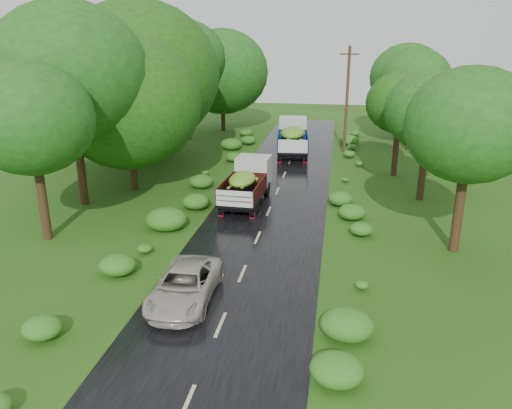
% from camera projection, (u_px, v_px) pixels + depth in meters
% --- Properties ---
extents(ground, '(120.00, 120.00, 0.00)m').
position_uv_depth(ground, '(220.00, 325.00, 17.34)').
color(ground, '#21480F').
rests_on(ground, ground).
extents(road, '(6.50, 80.00, 0.02)m').
position_uv_depth(road, '(247.00, 263.00, 22.01)').
color(road, black).
rests_on(road, ground).
extents(road_lines, '(0.12, 69.60, 0.00)m').
position_uv_depth(road_lines, '(250.00, 254.00, 22.94)').
color(road_lines, '#BFB78C').
rests_on(road_lines, road).
extents(truck_near, '(2.31, 5.94, 2.46)m').
position_uv_depth(truck_near, '(247.00, 181.00, 29.48)').
color(truck_near, black).
rests_on(truck_near, ground).
extents(truck_far, '(3.03, 6.97, 2.84)m').
position_uv_depth(truck_far, '(293.00, 136.00, 41.58)').
color(truck_far, black).
rests_on(truck_far, ground).
extents(car, '(2.25, 4.68, 1.29)m').
position_uv_depth(car, '(185.00, 285.00, 18.71)').
color(car, '#BAB2A6').
rests_on(car, road).
extents(utility_pole, '(1.54, 0.25, 8.79)m').
position_uv_depth(utility_pole, '(347.00, 99.00, 41.32)').
color(utility_pole, '#382616').
rests_on(utility_pole, ground).
extents(trees_left, '(7.66, 34.20, 9.50)m').
position_uv_depth(trees_left, '(153.00, 78.00, 37.37)').
color(trees_left, black).
rests_on(trees_left, ground).
extents(trees_right, '(5.40, 30.87, 7.53)m').
position_uv_depth(trees_right, '(418.00, 93.00, 35.89)').
color(trees_right, black).
rests_on(trees_right, ground).
extents(shrubs, '(11.90, 44.00, 0.70)m').
position_uv_depth(shrubs, '(273.00, 195.00, 30.30)').
color(shrubs, '#2D6517').
rests_on(shrubs, ground).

